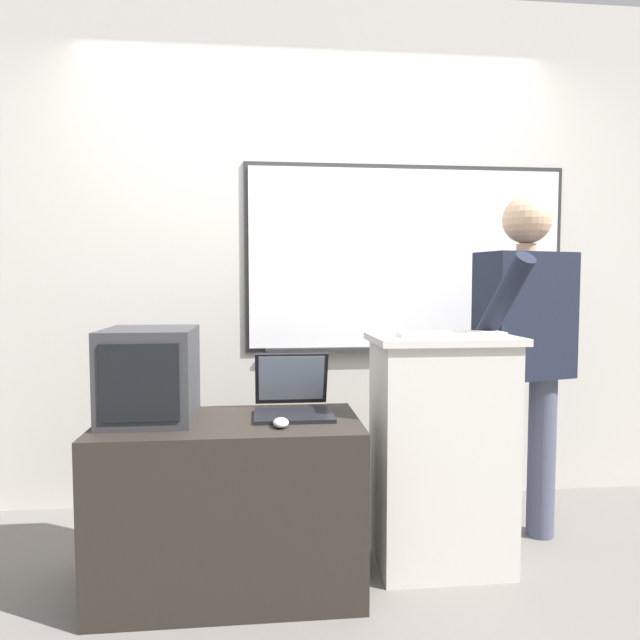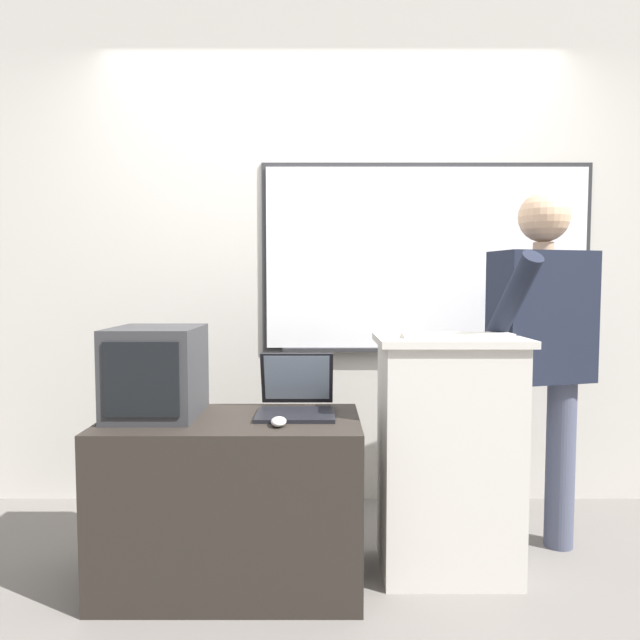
% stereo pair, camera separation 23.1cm
% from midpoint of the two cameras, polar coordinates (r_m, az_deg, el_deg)
% --- Properties ---
extents(ground_plane, '(30.00, 30.00, 0.00)m').
position_cam_midpoint_polar(ground_plane, '(2.26, -0.29, -29.25)').
color(ground_plane, slate).
extents(back_wall, '(6.40, 0.17, 2.80)m').
position_cam_midpoint_polar(back_wall, '(3.23, -2.35, 6.79)').
color(back_wall, beige).
rests_on(back_wall, ground_plane).
extents(lectern_podium, '(0.61, 0.41, 1.00)m').
position_cam_midpoint_polar(lectern_podium, '(2.55, 9.44, -12.78)').
color(lectern_podium, beige).
rests_on(lectern_podium, ground_plane).
extents(side_desk, '(1.04, 0.55, 0.68)m').
position_cam_midpoint_polar(side_desk, '(2.45, -11.79, -17.61)').
color(side_desk, '#28231E').
rests_on(side_desk, ground_plane).
extents(person_presenter, '(0.61, 0.61, 1.63)m').
position_cam_midpoint_polar(person_presenter, '(2.79, 17.61, -2.15)').
color(person_presenter, '#474C60').
rests_on(person_presenter, ground_plane).
extents(laptop, '(0.32, 0.34, 0.25)m').
position_cam_midpoint_polar(laptop, '(2.42, -5.51, -7.71)').
color(laptop, black).
rests_on(laptop, side_desk).
extents(wireless_keyboard, '(0.45, 0.12, 0.02)m').
position_cam_midpoint_polar(wireless_keyboard, '(2.41, 10.30, -1.41)').
color(wireless_keyboard, beige).
rests_on(wireless_keyboard, lectern_podium).
extents(computer_mouse_by_laptop, '(0.06, 0.10, 0.03)m').
position_cam_midpoint_polar(computer_mouse_by_laptop, '(2.21, -6.98, -10.18)').
color(computer_mouse_by_laptop, silver).
rests_on(computer_mouse_by_laptop, side_desk).
extents(crt_monitor, '(0.35, 0.41, 0.37)m').
position_cam_midpoint_polar(crt_monitor, '(2.41, -19.30, -5.15)').
color(crt_monitor, '#333335').
rests_on(crt_monitor, side_desk).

